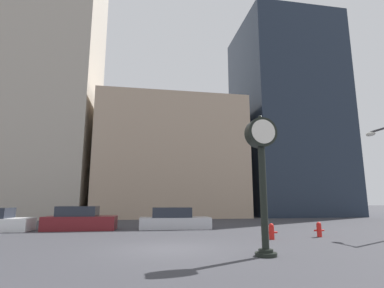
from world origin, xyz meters
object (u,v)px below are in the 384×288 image
at_px(car_silver, 174,220).
at_px(street_clock, 262,160).
at_px(fire_hydrant_near, 319,229).
at_px(fire_hydrant_far, 272,231).
at_px(car_maroon, 80,220).

bearing_deg(car_silver, street_clock, -77.12).
distance_m(car_silver, fire_hydrant_near, 8.64).
relative_size(fire_hydrant_near, fire_hydrant_far, 1.00).
bearing_deg(fire_hydrant_far, street_clock, -117.01).
relative_size(street_clock, fire_hydrant_near, 6.49).
bearing_deg(car_maroon, car_silver, 0.74).
bearing_deg(car_maroon, street_clock, -51.66).
xyz_separation_m(car_silver, fire_hydrant_near, (6.52, -5.66, -0.19)).
bearing_deg(fire_hydrant_far, car_maroon, 146.60).
relative_size(car_silver, fire_hydrant_near, 6.36).
distance_m(car_maroon, fire_hydrant_near, 13.58).
xyz_separation_m(car_maroon, fire_hydrant_near, (12.28, -5.80, -0.23)).
bearing_deg(car_silver, car_maroon, -178.37).
bearing_deg(street_clock, car_maroon, 126.24).
xyz_separation_m(street_clock, car_silver, (-1.77, 10.14, -2.54)).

